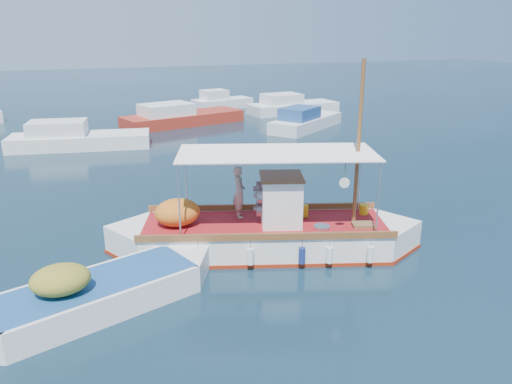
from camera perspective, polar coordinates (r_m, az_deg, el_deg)
name	(u,v)px	position (r m, az deg, el deg)	size (l,w,h in m)	color
ground	(278,244)	(16.15, 2.50, -5.95)	(160.00, 160.00, 0.00)	black
fishing_caique	(263,234)	(15.51, 0.79, -4.86)	(9.36, 4.78, 6.01)	white
dinghy	(95,297)	(13.10, -17.89, -11.32)	(6.27, 3.33, 1.62)	white
bg_boat_nw	(76,140)	(30.81, -19.91, 5.65)	(8.12, 3.65, 1.80)	silver
bg_boat_n	(180,118)	(36.61, -8.70, 8.36)	(9.15, 5.06, 1.80)	#A32A1B
bg_boat_ne	(305,122)	(34.75, 5.60, 7.96)	(6.73, 5.72, 1.80)	silver
bg_boat_e	(291,107)	(41.54, 3.99, 9.67)	(7.59, 3.32, 1.80)	silver
bg_boat_far_n	(221,102)	(44.16, -4.06, 10.18)	(5.45, 3.02, 1.80)	silver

